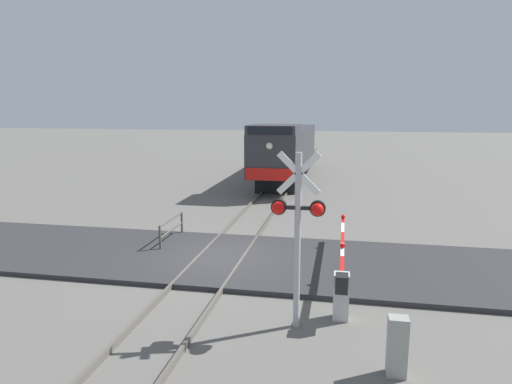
% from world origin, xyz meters
% --- Properties ---
extents(ground_plane, '(160.00, 160.00, 0.00)m').
position_xyz_m(ground_plane, '(0.00, 0.00, 0.00)').
color(ground_plane, '#605E59').
extents(rail_track_left, '(0.08, 80.00, 0.15)m').
position_xyz_m(rail_track_left, '(-0.72, 0.00, 0.07)').
color(rail_track_left, '#59544C').
rests_on(rail_track_left, ground_plane).
extents(rail_track_right, '(0.08, 80.00, 0.15)m').
position_xyz_m(rail_track_right, '(0.72, 0.00, 0.07)').
color(rail_track_right, '#59544C').
rests_on(rail_track_right, ground_plane).
extents(road_surface, '(36.00, 5.10, 0.14)m').
position_xyz_m(road_surface, '(0.00, 0.00, 0.07)').
color(road_surface, '#2D2D30').
rests_on(road_surface, ground_plane).
extents(locomotive, '(2.70, 15.42, 3.92)m').
position_xyz_m(locomotive, '(0.00, 17.10, 2.06)').
color(locomotive, black).
rests_on(locomotive, ground_plane).
extents(crossing_signal, '(1.18, 0.33, 3.97)m').
position_xyz_m(crossing_signal, '(2.85, -4.04, 2.46)').
color(crossing_signal, '#ADADB2').
rests_on(crossing_signal, ground_plane).
extents(crossing_gate, '(0.36, 6.60, 1.22)m').
position_xyz_m(crossing_gate, '(3.84, -2.50, 0.77)').
color(crossing_gate, silver).
rests_on(crossing_gate, ground_plane).
extents(utility_cabinet, '(0.36, 0.30, 1.15)m').
position_xyz_m(utility_cabinet, '(4.87, -5.59, 0.57)').
color(utility_cabinet, '#999993').
rests_on(utility_cabinet, ground_plane).
extents(guard_railing, '(0.08, 2.21, 0.95)m').
position_xyz_m(guard_railing, '(-2.21, 1.41, 0.61)').
color(guard_railing, '#4C4742').
rests_on(guard_railing, ground_plane).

